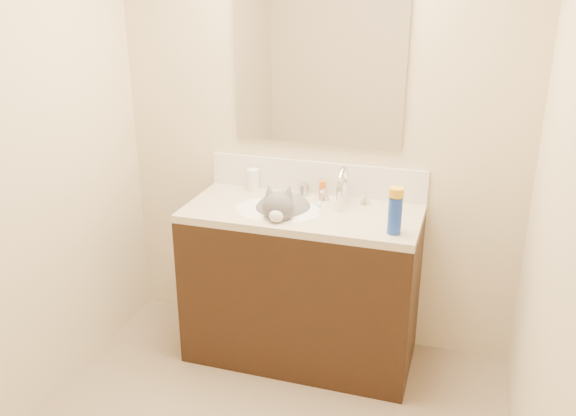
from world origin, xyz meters
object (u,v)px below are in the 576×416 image
Objects in this scene: vanity_cabinet at (301,288)px; spray_can at (395,215)px; faucet at (343,189)px; silver_jar at (304,189)px; cat at (283,213)px; pill_bottle at (253,180)px; amber_bottle at (322,189)px; basin at (278,222)px.

spray_can is at bearing -18.44° from vanity_cabinet.
faucet reaches higher than silver_jar.
vanity_cabinet is 6.80× the size of spray_can.
cat is 3.73× the size of pill_bottle.
amber_bottle is (0.10, 0.00, 0.01)m from silver_jar.
pill_bottle is (-0.22, 0.24, 0.13)m from basin.
cat is (0.02, 0.01, 0.05)m from basin.
basin is at bearing -46.81° from pill_bottle.
spray_can reaches higher than pill_bottle.
silver_jar is (0.07, 0.24, 0.10)m from basin.
amber_bottle is 0.51× the size of spray_can.
cat is at bearing -101.13° from silver_jar.
pill_bottle is 0.68× the size of spray_can.
vanity_cabinet is at bearing 0.72° from cat.
faucet reaches higher than pill_bottle.
cat reaches higher than pill_bottle.
pill_bottle is at bearing 133.19° from basin.
spray_can reaches higher than amber_bottle.
vanity_cabinet is 4.29× the size of faucet.
vanity_cabinet is at bearing 161.56° from spray_can.
vanity_cabinet is 0.54m from amber_bottle.
amber_bottle is at bearing 1.94° from silver_jar.
faucet is at bearing 29.12° from basin.
vanity_cabinet is 2.67× the size of basin.
pill_bottle reaches higher than basin.
vanity_cabinet is 0.65m from pill_bottle.
amber_bottle is (-0.13, 0.08, -0.04)m from faucet.
amber_bottle is at bearing 77.14° from vanity_cabinet.
silver_jar reaches higher than basin.
spray_can is (0.31, -0.30, 0.00)m from faucet.
pill_bottle is 1.88× the size of silver_jar.
faucet is at bearing -7.79° from pill_bottle.
silver_jar is (-0.23, 0.08, -0.05)m from faucet.
cat is 2.53× the size of spray_can.
pill_bottle is (-0.34, 0.21, 0.51)m from vanity_cabinet.
faucet is 0.53m from pill_bottle.
spray_can is at bearing -44.16° from faucet.
silver_jar reaches higher than vanity_cabinet.
faucet is 0.63× the size of cat.
spray_can reaches higher than silver_jar.
vanity_cabinet is 13.44× the size of amber_bottle.
amber_bottle is (0.15, 0.23, 0.07)m from cat.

